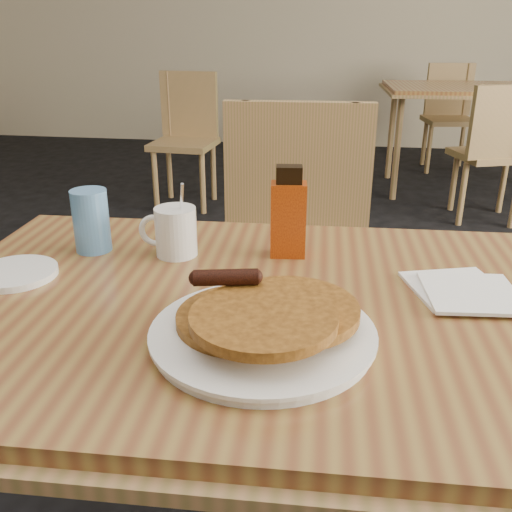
{
  "coord_description": "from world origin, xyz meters",
  "views": [
    {
      "loc": [
        0.18,
        -0.81,
        1.17
      ],
      "look_at": [
        0.05,
        0.03,
        0.82
      ],
      "focal_mm": 40.0,
      "sensor_mm": 36.0,
      "label": 1
    }
  ],
  "objects_px": {
    "chair_main_far": "(293,242)",
    "chair_neighbor_near": "(494,143)",
    "main_table": "(261,323)",
    "pancake_plate": "(264,325)",
    "neighbor_table": "(470,92)",
    "chair_wall_extra": "(186,127)",
    "coffee_mug": "(175,231)",
    "chair_neighbor_far": "(449,107)",
    "blue_tumbler": "(91,221)",
    "syrup_bottle": "(288,215)"
  },
  "relations": [
    {
      "from": "chair_main_far",
      "to": "chair_neighbor_near",
      "type": "relative_size",
      "value": 1.14
    },
    {
      "from": "main_table",
      "to": "chair_neighbor_near",
      "type": "relative_size",
      "value": 1.42
    },
    {
      "from": "pancake_plate",
      "to": "neighbor_table",
      "type": "bearing_deg",
      "value": 75.09
    },
    {
      "from": "chair_wall_extra",
      "to": "coffee_mug",
      "type": "xyz_separation_m",
      "value": [
        0.73,
        -2.72,
        0.29
      ]
    },
    {
      "from": "chair_wall_extra",
      "to": "coffee_mug",
      "type": "bearing_deg",
      "value": -70.86
    },
    {
      "from": "main_table",
      "to": "chair_main_far",
      "type": "relative_size",
      "value": 1.24
    },
    {
      "from": "chair_neighbor_far",
      "to": "coffee_mug",
      "type": "bearing_deg",
      "value": -115.03
    },
    {
      "from": "main_table",
      "to": "neighbor_table",
      "type": "xyz_separation_m",
      "value": [
        0.98,
        3.46,
        0.0
      ]
    },
    {
      "from": "chair_neighbor_far",
      "to": "blue_tumbler",
      "type": "distance_m",
      "value": 4.25
    },
    {
      "from": "chair_wall_extra",
      "to": "syrup_bottle",
      "type": "distance_m",
      "value": 2.87
    },
    {
      "from": "main_table",
      "to": "chair_neighbor_near",
      "type": "height_order",
      "value": "chair_neighbor_near"
    },
    {
      "from": "chair_wall_extra",
      "to": "blue_tumbler",
      "type": "relative_size",
      "value": 7.05
    },
    {
      "from": "chair_wall_extra",
      "to": "main_table",
      "type": "bearing_deg",
      "value": -68.18
    },
    {
      "from": "pancake_plate",
      "to": "blue_tumbler",
      "type": "relative_size",
      "value": 2.62
    },
    {
      "from": "neighbor_table",
      "to": "chair_neighbor_near",
      "type": "xyz_separation_m",
      "value": [
        0.03,
        -0.73,
        -0.21
      ]
    },
    {
      "from": "chair_neighbor_far",
      "to": "blue_tumbler",
      "type": "height_order",
      "value": "blue_tumbler"
    },
    {
      "from": "main_table",
      "to": "pancake_plate",
      "type": "relative_size",
      "value": 3.72
    },
    {
      "from": "neighbor_table",
      "to": "chair_neighbor_near",
      "type": "relative_size",
      "value": 1.46
    },
    {
      "from": "chair_neighbor_near",
      "to": "coffee_mug",
      "type": "relative_size",
      "value": 5.65
    },
    {
      "from": "chair_main_far",
      "to": "chair_wall_extra",
      "type": "xyz_separation_m",
      "value": [
        -0.91,
        2.17,
        -0.06
      ]
    },
    {
      "from": "main_table",
      "to": "coffee_mug",
      "type": "xyz_separation_m",
      "value": [
        -0.19,
        0.17,
        0.09
      ]
    },
    {
      "from": "coffee_mug",
      "to": "blue_tumbler",
      "type": "relative_size",
      "value": 1.21
    },
    {
      "from": "chair_wall_extra",
      "to": "syrup_bottle",
      "type": "bearing_deg",
      "value": -66.53
    },
    {
      "from": "coffee_mug",
      "to": "syrup_bottle",
      "type": "distance_m",
      "value": 0.22
    },
    {
      "from": "pancake_plate",
      "to": "blue_tumbler",
      "type": "distance_m",
      "value": 0.48
    },
    {
      "from": "main_table",
      "to": "chair_neighbor_near",
      "type": "xyz_separation_m",
      "value": [
        1.0,
        2.73,
        -0.21
      ]
    },
    {
      "from": "coffee_mug",
      "to": "blue_tumbler",
      "type": "bearing_deg",
      "value": 179.14
    },
    {
      "from": "chair_neighbor_far",
      "to": "chair_main_far",
      "type": "bearing_deg",
      "value": -114.7
    },
    {
      "from": "main_table",
      "to": "syrup_bottle",
      "type": "relative_size",
      "value": 6.78
    },
    {
      "from": "chair_neighbor_near",
      "to": "chair_neighbor_far",
      "type": "bearing_deg",
      "value": 72.24
    },
    {
      "from": "coffee_mug",
      "to": "chair_main_far",
      "type": "bearing_deg",
      "value": 70.47
    },
    {
      "from": "neighbor_table",
      "to": "blue_tumbler",
      "type": "height_order",
      "value": "blue_tumbler"
    },
    {
      "from": "chair_neighbor_near",
      "to": "syrup_bottle",
      "type": "relative_size",
      "value": 4.78
    },
    {
      "from": "chair_wall_extra",
      "to": "pancake_plate",
      "type": "distance_m",
      "value": 3.17
    },
    {
      "from": "neighbor_table",
      "to": "chair_neighbor_far",
      "type": "xyz_separation_m",
      "value": [
        -0.01,
        0.73,
        -0.2
      ]
    },
    {
      "from": "coffee_mug",
      "to": "pancake_plate",
      "type": "bearing_deg",
      "value": -55.37
    },
    {
      "from": "coffee_mug",
      "to": "chair_neighbor_near",
      "type": "bearing_deg",
      "value": 63.58
    },
    {
      "from": "chair_neighbor_far",
      "to": "pancake_plate",
      "type": "distance_m",
      "value": 4.42
    },
    {
      "from": "chair_wall_extra",
      "to": "pancake_plate",
      "type": "xyz_separation_m",
      "value": [
        0.94,
        -3.01,
        0.26
      ]
    },
    {
      "from": "chair_neighbor_near",
      "to": "coffee_mug",
      "type": "bearing_deg",
      "value": -134.21
    },
    {
      "from": "main_table",
      "to": "chair_wall_extra",
      "type": "relative_size",
      "value": 1.38
    },
    {
      "from": "neighbor_table",
      "to": "pancake_plate",
      "type": "height_order",
      "value": "pancake_plate"
    },
    {
      "from": "coffee_mug",
      "to": "blue_tumbler",
      "type": "height_order",
      "value": "coffee_mug"
    },
    {
      "from": "neighbor_table",
      "to": "chair_wall_extra",
      "type": "bearing_deg",
      "value": -163.26
    },
    {
      "from": "chair_main_far",
      "to": "chair_neighbor_far",
      "type": "bearing_deg",
      "value": 71.71
    },
    {
      "from": "chair_main_far",
      "to": "chair_neighbor_far",
      "type": "distance_m",
      "value": 3.6
    },
    {
      "from": "chair_neighbor_near",
      "to": "neighbor_table",
      "type": "bearing_deg",
      "value": 73.06
    },
    {
      "from": "chair_neighbor_near",
      "to": "chair_wall_extra",
      "type": "distance_m",
      "value": 1.93
    },
    {
      "from": "blue_tumbler",
      "to": "neighbor_table",
      "type": "bearing_deg",
      "value": 67.95
    },
    {
      "from": "main_table",
      "to": "coffee_mug",
      "type": "distance_m",
      "value": 0.27
    }
  ]
}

